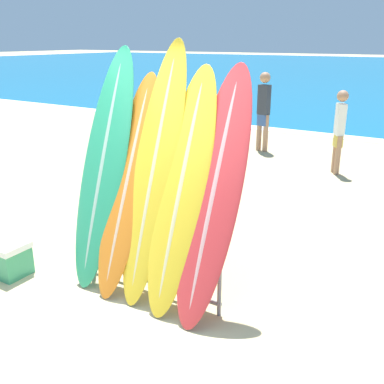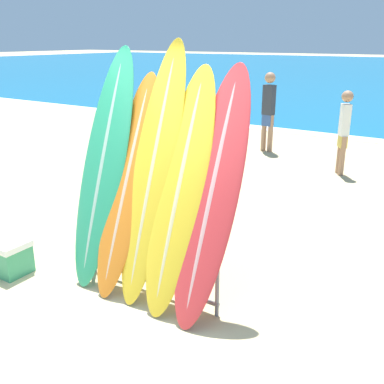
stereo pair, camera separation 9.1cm
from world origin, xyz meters
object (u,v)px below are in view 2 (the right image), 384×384
at_px(person_far_right, 268,109).
at_px(cooler_box, 5,255).
at_px(surfboard_slot_2, 153,172).
at_px(surfboard_slot_3, 180,191).
at_px(surfboard_rack, 149,252).
at_px(surfboard_slot_0, 104,167).
at_px(surfboard_slot_1, 127,184).
at_px(surfboard_slot_4, 212,196).
at_px(person_mid_beach, 344,130).

relative_size(person_far_right, cooler_box, 3.10).
xyz_separation_m(surfboard_slot_2, cooler_box, (-1.64, -0.65, -1.07)).
bearing_deg(surfboard_slot_2, surfboard_slot_3, -6.21).
bearing_deg(cooler_box, person_far_right, 88.98).
distance_m(person_far_right, cooler_box, 6.99).
relative_size(surfboard_rack, surfboard_slot_2, 0.65).
distance_m(surfboard_slot_0, person_far_right, 6.38).
bearing_deg(surfboard_slot_0, surfboard_slot_2, 2.13).
height_order(surfboard_slot_1, surfboard_slot_4, surfboard_slot_4).
bearing_deg(surfboard_slot_0, surfboard_slot_3, -0.80).
height_order(surfboard_slot_0, surfboard_slot_3, surfboard_slot_0).
xyz_separation_m(surfboard_slot_3, surfboard_slot_4, (0.34, 0.02, 0.01)).
bearing_deg(person_far_right, surfboard_slot_1, 113.30).
bearing_deg(surfboard_slot_1, person_mid_beach, 81.88).
xyz_separation_m(surfboard_rack, cooler_box, (-1.66, -0.52, -0.27)).
bearing_deg(surfboard_rack, surfboard_slot_1, 165.87).
height_order(person_mid_beach, person_far_right, person_far_right).
bearing_deg(person_far_right, surfboard_slot_2, 115.98).
relative_size(surfboard_slot_1, surfboard_slot_4, 0.95).
distance_m(surfboard_slot_4, cooler_box, 2.59).
distance_m(surfboard_slot_0, surfboard_slot_4, 1.32).
bearing_deg(cooler_box, surfboard_slot_1, 24.30).
relative_size(person_mid_beach, cooler_box, 2.76).
bearing_deg(cooler_box, surfboard_rack, 17.56).
bearing_deg(surfboard_rack, surfboard_slot_2, 98.93).
distance_m(surfboard_slot_1, cooler_box, 1.73).
xyz_separation_m(surfboard_slot_1, person_far_right, (-1.22, 6.33, -0.12)).
relative_size(surfboard_slot_1, person_mid_beach, 1.37).
bearing_deg(person_mid_beach, surfboard_rack, 143.98).
height_order(surfboard_slot_1, surfboard_slot_2, surfboard_slot_2).
relative_size(surfboard_slot_2, person_mid_beach, 1.58).
relative_size(surfboard_slot_3, person_far_right, 1.27).
bearing_deg(person_mid_beach, person_far_right, 32.21).
distance_m(surfboard_slot_3, person_far_right, 6.59).
xyz_separation_m(surfboard_slot_3, cooler_box, (-1.98, -0.61, -0.95)).
bearing_deg(surfboard_slot_2, cooler_box, -158.31).
xyz_separation_m(surfboard_slot_1, surfboard_slot_3, (0.64, 0.01, 0.05)).
relative_size(surfboard_slot_1, surfboard_slot_2, 0.87).
height_order(surfboard_slot_2, person_mid_beach, surfboard_slot_2).
bearing_deg(surfboard_slot_3, surfboard_slot_0, 179.20).
bearing_deg(person_far_right, surfboard_slot_4, 121.62).
xyz_separation_m(surfboard_slot_0, person_mid_beach, (1.10, 5.33, -0.35)).
xyz_separation_m(surfboard_rack, surfboard_slot_4, (0.66, 0.11, 0.70)).
bearing_deg(surfboard_slot_2, surfboard_rack, -81.07).
xyz_separation_m(surfboard_slot_1, person_mid_beach, (0.76, 5.35, -0.23)).
bearing_deg(surfboard_rack, surfboard_slot_4, 9.42).
xyz_separation_m(surfboard_slot_1, surfboard_slot_4, (0.98, 0.03, 0.06)).
relative_size(surfboard_slot_2, person_far_right, 1.40).
bearing_deg(person_far_right, surfboard_slot_3, 118.80).
xyz_separation_m(surfboard_rack, surfboard_slot_0, (-0.66, 0.10, 0.77)).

